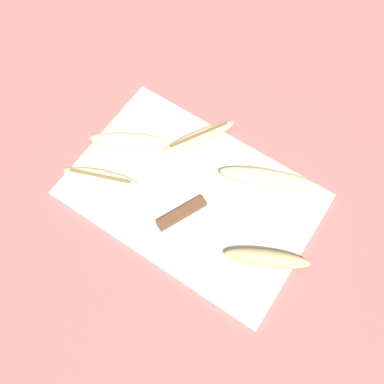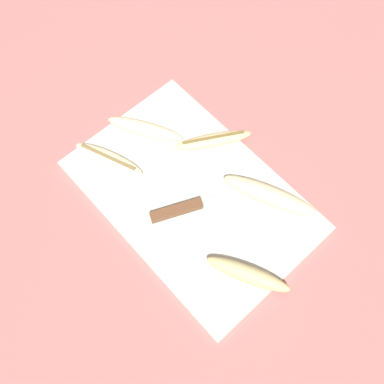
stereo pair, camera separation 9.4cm
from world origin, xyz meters
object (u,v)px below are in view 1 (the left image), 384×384
object	(u,v)px
banana_pale_long	(129,140)
banana_bright_far	(101,178)
banana_spotted_left	(267,259)
banana_cream_curved	(267,178)
banana_mellow_near	(199,137)
knife	(191,208)

from	to	relation	value
banana_pale_long	banana_bright_far	bearing A→B (deg)	-88.15
banana_spotted_left	banana_bright_far	distance (m)	0.38
banana_cream_curved	banana_pale_long	distance (m)	0.31
banana_pale_long	banana_mellow_near	xyz separation A→B (m)	(0.12, 0.09, -0.01)
banana_spotted_left	banana_mellow_near	bearing A→B (deg)	149.01
banana_spotted_left	banana_pale_long	size ratio (longest dim) A/B	0.99
banana_cream_curved	banana_mellow_near	world-z (taller)	banana_cream_curved
knife	banana_mellow_near	distance (m)	0.17
banana_bright_far	banana_pale_long	xyz separation A→B (m)	(-0.00, 0.11, 0.01)
banana_pale_long	banana_mellow_near	world-z (taller)	banana_pale_long
banana_mellow_near	knife	bearing A→B (deg)	-61.98
knife	banana_cream_curved	world-z (taller)	banana_cream_curved
banana_mellow_near	banana_cream_curved	bearing A→B (deg)	-2.31
banana_spotted_left	banana_cream_curved	bearing A→B (deg)	119.89
banana_spotted_left	banana_mellow_near	distance (m)	0.31
knife	banana_spotted_left	distance (m)	0.18
banana_bright_far	banana_pale_long	world-z (taller)	banana_pale_long
knife	banana_mellow_near	size ratio (longest dim) A/B	1.41
banana_mellow_near	banana_bright_far	bearing A→B (deg)	-120.36
banana_cream_curved	banana_spotted_left	bearing A→B (deg)	-60.11
banana_bright_far	banana_cream_curved	bearing A→B (deg)	33.25
knife	banana_spotted_left	world-z (taller)	banana_spotted_left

